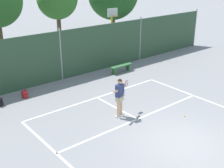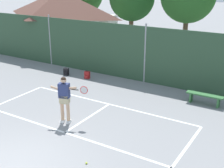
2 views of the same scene
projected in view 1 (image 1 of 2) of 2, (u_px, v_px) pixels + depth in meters
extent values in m
plane|color=gray|center=(182.00, 143.00, 11.38)|extent=(120.00, 120.00, 0.00)
cube|color=white|center=(97.00, 98.00, 15.33)|extent=(8.20, 0.10, 0.01)
cube|color=white|center=(137.00, 119.00, 13.16)|extent=(8.20, 0.10, 0.01)
cube|color=white|center=(116.00, 108.00, 14.23)|extent=(0.10, 2.97, 0.01)
cube|color=#2D4C33|center=(61.00, 56.00, 17.30)|extent=(26.00, 0.05, 2.94)
cylinder|color=#99999E|center=(61.00, 55.00, 17.27)|extent=(0.09, 0.09, 3.09)
cylinder|color=#99999E|center=(140.00, 39.00, 21.10)|extent=(0.09, 0.09, 3.09)
cylinder|color=#99999E|center=(195.00, 28.00, 24.94)|extent=(0.09, 0.09, 3.09)
cylinder|color=yellow|center=(112.00, 36.00, 22.05)|extent=(0.12, 0.12, 3.05)
cube|color=white|center=(113.00, 12.00, 21.34)|extent=(0.90, 0.06, 0.60)
torus|color=#D85919|center=(115.00, 16.00, 21.23)|extent=(0.48, 0.48, 0.02)
cylinder|color=brown|center=(1.00, 39.00, 22.85)|extent=(0.36, 0.36, 2.30)
cylinder|color=brown|center=(59.00, 30.00, 25.89)|extent=(0.36, 0.36, 2.35)
cylinder|color=brown|center=(113.00, 25.00, 29.62)|extent=(0.36, 0.36, 1.80)
cube|color=silver|center=(118.00, 117.00, 13.23)|extent=(0.19, 0.28, 0.10)
cube|color=silver|center=(121.00, 115.00, 13.42)|extent=(0.19, 0.28, 0.10)
cylinder|color=tan|center=(118.00, 108.00, 13.06)|extent=(0.13, 0.13, 0.82)
cylinder|color=tan|center=(121.00, 106.00, 13.24)|extent=(0.13, 0.13, 0.82)
cube|color=tan|center=(120.00, 97.00, 12.98)|extent=(0.42, 0.34, 0.32)
cube|color=navy|center=(120.00, 90.00, 12.85)|extent=(0.45, 0.35, 0.56)
sphere|color=tan|center=(120.00, 82.00, 12.70)|extent=(0.22, 0.22, 0.22)
sphere|color=black|center=(120.00, 81.00, 12.69)|extent=(0.21, 0.21, 0.21)
cylinder|color=tan|center=(122.00, 87.00, 12.98)|extent=(0.56, 0.26, 0.17)
cylinder|color=tan|center=(116.00, 91.00, 12.61)|extent=(0.51, 0.24, 0.22)
cylinder|color=black|center=(123.00, 86.00, 13.17)|extent=(0.30, 0.13, 0.04)
torus|color=red|center=(126.00, 83.00, 13.47)|extent=(0.30, 0.12, 0.30)
cylinder|color=silver|center=(126.00, 83.00, 13.47)|extent=(0.25, 0.09, 0.26)
sphere|color=#CCE033|center=(184.00, 116.00, 13.38)|extent=(0.07, 0.07, 0.07)
cube|color=black|center=(1.00, 104.00, 14.32)|extent=(0.23, 0.13, 0.18)
cube|color=maroon|center=(25.00, 94.00, 15.25)|extent=(0.30, 0.21, 0.40)
cube|color=maroon|center=(26.00, 96.00, 15.20)|extent=(0.23, 0.09, 0.18)
torus|color=black|center=(24.00, 90.00, 15.17)|extent=(0.09, 0.03, 0.09)
cube|color=#336B38|center=(121.00, 66.00, 18.84)|extent=(1.60, 0.36, 0.06)
cube|color=#336B38|center=(114.00, 71.00, 18.57)|extent=(0.08, 0.32, 0.45)
cube|color=#336B38|center=(128.00, 67.00, 19.28)|extent=(0.08, 0.32, 0.45)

